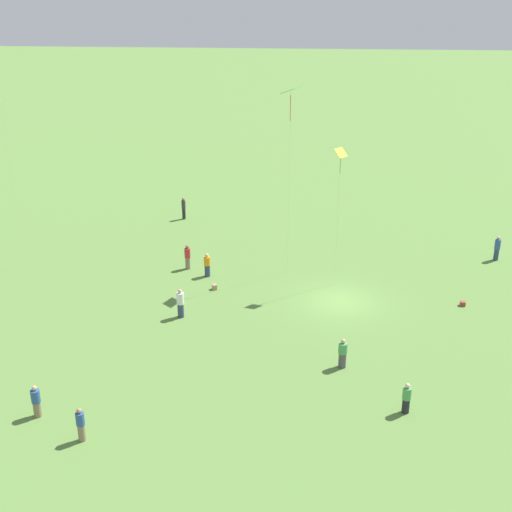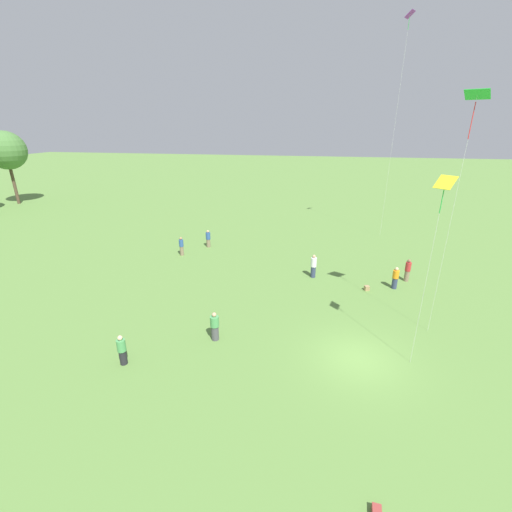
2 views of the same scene
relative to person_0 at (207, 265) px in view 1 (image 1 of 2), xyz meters
name	(u,v)px [view 1 (image 1 of 2)]	position (x,y,z in m)	size (l,w,h in m)	color
ground_plane	(340,301)	(-8.74, 3.17, -0.80)	(240.00, 240.00, 0.00)	#5B843D
person_0	(207,265)	(0.00, 0.00, 0.00)	(0.49, 0.49, 1.63)	#333D5B
person_1	(188,257)	(1.49, -1.12, 0.06)	(0.56, 0.56, 1.74)	#847056
person_2	(36,401)	(5.99, 15.94, 0.02)	(0.47, 0.47, 1.67)	#847056
person_3	(406,398)	(-11.30, 14.53, -0.01)	(0.58, 0.58, 1.61)	#232328
person_4	(343,354)	(-8.49, 10.73, 0.01)	(0.66, 0.66, 1.67)	#4C4C51
person_5	(184,208)	(3.29, -10.75, 0.12)	(0.35, 0.35, 1.80)	#232328
person_6	(81,425)	(3.39, 17.57, 0.05)	(0.45, 0.45, 1.70)	#847056
person_7	(497,248)	(-19.95, -4.00, 0.08)	(0.56, 0.56, 1.78)	#333D5B
person_9	(180,303)	(0.85, 5.80, 0.10)	(0.61, 0.61, 1.83)	#333D5B
kite_1	(341,160)	(-8.46, 0.65, 7.58)	(0.88, 0.88, 9.08)	yellow
kite_3	(291,98)	(-5.33, -0.95, 10.99)	(1.29, 1.32, 12.45)	green
picnic_bag_0	(463,304)	(-16.23, 3.25, -0.66)	(0.34, 0.29, 0.27)	#933833
picnic_bag_1	(214,287)	(-0.70, 1.96, -0.63)	(0.38, 0.40, 0.34)	#A58459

